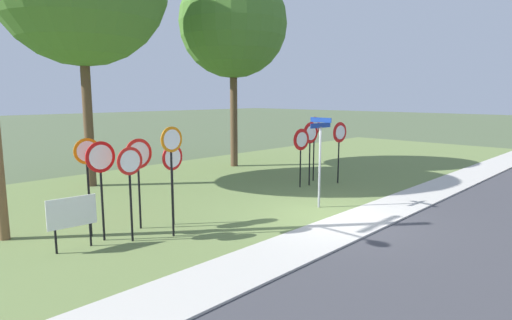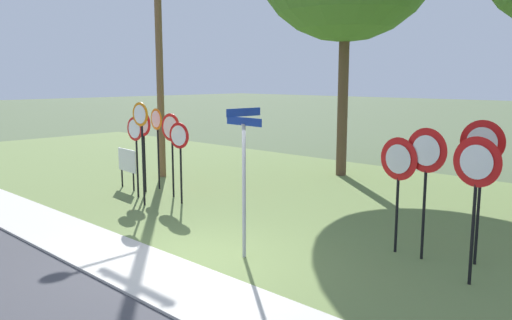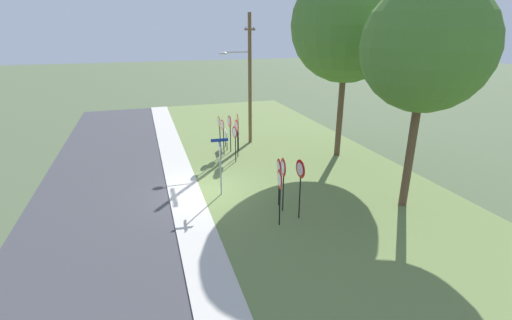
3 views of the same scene
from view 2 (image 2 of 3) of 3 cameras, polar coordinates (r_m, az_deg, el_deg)
ground_plane at (r=9.97m, az=-7.52°, el=-11.29°), size 160.00×160.00×0.00m
sidewalk_strip at (r=9.51m, az=-11.36°, el=-12.21°), size 44.00×1.60×0.06m
grass_median at (r=14.32m, az=11.59°, el=-5.02°), size 44.00×12.00×0.04m
stop_sign_near_left at (r=15.70m, az=-12.41°, el=2.92°), size 0.76×0.10×2.46m
stop_sign_near_right at (r=16.07m, az=-10.90°, el=3.11°), size 0.65×0.12×2.51m
stop_sign_far_left at (r=15.03m, az=-13.20°, el=2.19°), size 0.68×0.10×2.33m
stop_sign_far_center at (r=14.01m, az=-12.58°, el=2.99°), size 0.63×0.10×2.79m
stop_sign_far_right at (r=14.06m, az=-8.46°, el=1.61°), size 0.70×0.12×2.24m
stop_sign_center_tall at (r=14.90m, az=-9.37°, el=2.62°), size 0.80×0.10×2.43m
yield_sign_near_left at (r=9.03m, az=23.15°, el=-1.53°), size 0.83×0.13×2.49m
yield_sign_near_right at (r=10.31m, az=15.43°, el=-0.83°), size 0.83×0.13×2.29m
yield_sign_far_left at (r=10.06m, az=23.66°, el=0.32°), size 0.79×0.12×2.68m
yield_sign_far_right at (r=10.01m, az=18.26°, el=-0.18°), size 0.83×0.12×2.51m
street_name_post at (r=9.67m, az=-1.35°, el=-1.08°), size 0.96×0.82×2.86m
utility_pole at (r=18.04m, az=-11.08°, el=12.97°), size 2.10×2.21×8.71m
notice_board at (r=16.44m, az=-14.08°, el=-0.26°), size 1.10×0.14×1.25m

